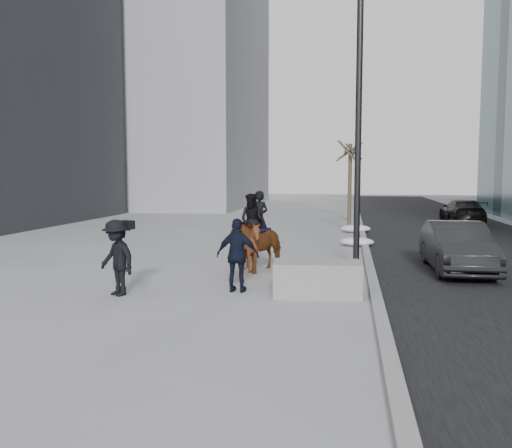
% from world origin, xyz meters
% --- Properties ---
extents(ground, '(120.00, 120.00, 0.00)m').
position_xyz_m(ground, '(0.00, 0.00, 0.00)').
color(ground, gray).
rests_on(ground, ground).
extents(road, '(8.00, 90.00, 0.01)m').
position_xyz_m(road, '(7.00, 10.00, 0.01)').
color(road, black).
rests_on(road, ground).
extents(curb, '(0.25, 90.00, 0.12)m').
position_xyz_m(curb, '(3.00, 10.00, 0.06)').
color(curb, gray).
rests_on(curb, ground).
extents(planter, '(2.08, 1.20, 0.79)m').
position_xyz_m(planter, '(1.67, -0.26, 0.40)').
color(planter, gray).
rests_on(planter, ground).
extents(car_near, '(1.59, 4.35, 1.42)m').
position_xyz_m(car_near, '(5.44, 3.52, 0.71)').
color(car_near, black).
rests_on(car_near, ground).
extents(car_far, '(1.91, 4.69, 1.36)m').
position_xyz_m(car_far, '(8.66, 19.27, 0.68)').
color(car_far, black).
rests_on(car_far, ground).
extents(tree_near, '(1.20, 1.20, 4.66)m').
position_xyz_m(tree_near, '(2.40, 13.57, 2.33)').
color(tree_near, '#382F21').
rests_on(tree_near, ground).
extents(tree_far, '(1.20, 1.20, 5.03)m').
position_xyz_m(tree_far, '(2.40, 19.75, 2.52)').
color(tree_far, '#3D2B24').
rests_on(tree_far, ground).
extents(mounted_left, '(1.47, 1.96, 2.31)m').
position_xyz_m(mounted_left, '(-0.20, 2.79, 0.86)').
color(mounted_left, '#542C10').
rests_on(mounted_left, ground).
extents(mounted_right, '(1.54, 1.63, 2.23)m').
position_xyz_m(mounted_right, '(-0.35, 2.46, 0.90)').
color(mounted_right, '#481D0E').
rests_on(mounted_right, ground).
extents(feeder, '(1.06, 0.89, 1.75)m').
position_xyz_m(feeder, '(-0.21, -0.16, 0.88)').
color(feeder, black).
rests_on(feeder, ground).
extents(camera_crew, '(1.31, 1.16, 1.75)m').
position_xyz_m(camera_crew, '(-2.87, -0.98, 0.89)').
color(camera_crew, black).
rests_on(camera_crew, ground).
extents(lamppost, '(0.25, 1.68, 9.09)m').
position_xyz_m(lamppost, '(2.60, 3.47, 4.99)').
color(lamppost, black).
rests_on(lamppost, ground).
extents(snow_piles, '(1.43, 5.76, 0.36)m').
position_xyz_m(snow_piles, '(2.70, 11.31, 0.17)').
color(snow_piles, silver).
rests_on(snow_piles, ground).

